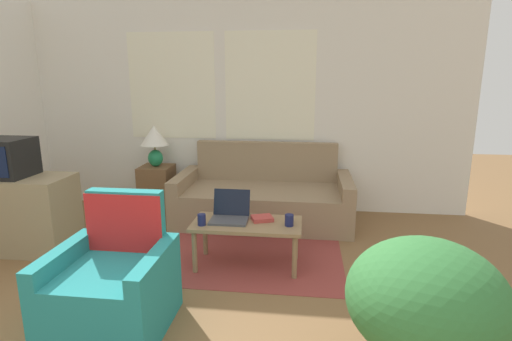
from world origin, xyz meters
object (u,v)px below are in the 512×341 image
Objects in this scene: coffee_table at (247,228)px; potted_plant at (425,302)px; couch at (264,199)px; television at (4,158)px; laptop at (230,213)px; cup_yellow at (202,220)px; book_red at (262,218)px; armchair at (114,287)px; table_lamp at (154,140)px; cup_navy at (289,220)px.

potted_plant is (1.11, -1.38, 0.19)m from coffee_table.
couch reaches higher than coffee_table.
laptop is at bearing -0.98° from television.
cup_yellow is 0.45× the size of book_red.
coffee_table is at bearing -90.95° from couch.
potted_plant reaches higher than laptop.
couch is 4.24× the size of television.
book_red is at bearing -84.61° from couch.
television reaches higher than potted_plant.
armchair is 1.74× the size of table_lamp.
laptop is 0.27m from cup_yellow.
armchair reaches higher than laptop.
television reaches higher than cup_navy.
cup_yellow is (1.95, -0.21, -0.46)m from television.
cup_navy is 0.12× the size of potted_plant.
book_red is at bearing 49.55° from armchair.
laptop reaches higher than cup_yellow.
table_lamp reaches higher than cup_yellow.
cup_navy is 0.27m from book_red.
armchair is 1.02× the size of potted_plant.
armchair is 8.91× the size of cup_yellow.
armchair is 1.94m from potted_plant.
laptop is at bearing -176.72° from book_red.
television reaches higher than laptop.
laptop is (1.19, -1.34, -0.44)m from table_lamp.
coffee_table is (1.35, -1.39, -0.55)m from table_lamp.
television is 1.43× the size of laptop.
couch is 2.68m from television.
potted_plant reaches higher than coffee_table.
cup_navy is 0.45× the size of book_red.
coffee_table is at bearing 173.99° from cup_navy.
television is at bearing 156.93° from potted_plant.
cup_navy reaches higher than book_red.
potted_plant is (1.87, -0.40, 0.27)m from armchair.
armchair is at bearing 167.85° from potted_plant.
coffee_table is 1.10× the size of potted_plant.
book_red is at bearing 3.28° from laptop.
laptop is 0.38× the size of potted_plant.
laptop reaches higher than cup_navy.
cup_navy is at bearing -39.60° from table_lamp.
armchair is at bearing -109.70° from couch.
laptop is at bearing 131.70° from potted_plant.
potted_plant is (1.27, -1.43, 0.08)m from laptop.
laptop is at bearing -48.27° from table_lamp.
armchair is 0.96m from cup_yellow.
book_red is (-0.25, 0.11, -0.03)m from cup_navy.
potted_plant is at bearing -40.25° from cup_yellow.
coffee_table is at bearing 52.01° from armchair.
cup_yellow is (-0.22, -0.17, -0.01)m from laptop.
cup_navy reaches higher than coffee_table.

